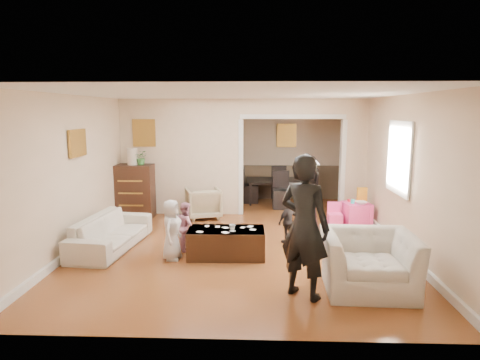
{
  "coord_description": "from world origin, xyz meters",
  "views": [
    {
      "loc": [
        0.29,
        -7.39,
        2.33
      ],
      "look_at": [
        0.0,
        0.2,
        1.05
      ],
      "focal_mm": 30.68,
      "sensor_mm": 36.0,
      "label": 1
    }
  ],
  "objects_px": {
    "coffee_table": "(226,243)",
    "adult_person": "(304,227)",
    "table_lamp": "(132,156)",
    "dining_table": "(280,191)",
    "child_kneel_a": "(172,230)",
    "dresser": "(134,191)",
    "play_table": "(356,214)",
    "armchair_back": "(203,203)",
    "coffee_cup": "(232,227)",
    "child_toddler": "(288,221)",
    "armchair_front": "(368,262)",
    "sofa": "(111,232)",
    "cyan_cup": "(353,201)",
    "child_kneel_b": "(186,226)"
  },
  "relations": [
    {
      "from": "play_table",
      "to": "dining_table",
      "type": "distance_m",
      "value": 2.59
    },
    {
      "from": "sofa",
      "to": "dining_table",
      "type": "bearing_deg",
      "value": -33.97
    },
    {
      "from": "dining_table",
      "to": "table_lamp",
      "type": "bearing_deg",
      "value": -156.84
    },
    {
      "from": "dining_table",
      "to": "child_kneel_a",
      "type": "distance_m",
      "value": 4.62
    },
    {
      "from": "coffee_cup",
      "to": "dining_table",
      "type": "relative_size",
      "value": 0.06
    },
    {
      "from": "armchair_back",
      "to": "child_toddler",
      "type": "bearing_deg",
      "value": 118.16
    },
    {
      "from": "dresser",
      "to": "coffee_cup",
      "type": "height_order",
      "value": "dresser"
    },
    {
      "from": "adult_person",
      "to": "sofa",
      "type": "bearing_deg",
      "value": 6.67
    },
    {
      "from": "coffee_cup",
      "to": "child_kneel_a",
      "type": "relative_size",
      "value": 0.1
    },
    {
      "from": "cyan_cup",
      "to": "coffee_table",
      "type": "bearing_deg",
      "value": -142.91
    },
    {
      "from": "coffee_cup",
      "to": "child_kneel_b",
      "type": "distance_m",
      "value": 0.88
    },
    {
      "from": "armchair_back",
      "to": "dining_table",
      "type": "height_order",
      "value": "armchair_back"
    },
    {
      "from": "adult_person",
      "to": "child_kneel_a",
      "type": "relative_size",
      "value": 1.89
    },
    {
      "from": "table_lamp",
      "to": "armchair_front",
      "type": "bearing_deg",
      "value": -40.96
    },
    {
      "from": "table_lamp",
      "to": "child_toddler",
      "type": "relative_size",
      "value": 0.46
    },
    {
      "from": "coffee_table",
      "to": "child_kneel_b",
      "type": "bearing_deg",
      "value": 156.8
    },
    {
      "from": "dresser",
      "to": "table_lamp",
      "type": "xyz_separation_m",
      "value": [
        0.0,
        0.0,
        0.77
      ]
    },
    {
      "from": "armchair_front",
      "to": "dresser",
      "type": "xyz_separation_m",
      "value": [
        -4.17,
        3.62,
        0.21
      ]
    },
    {
      "from": "armchair_back",
      "to": "table_lamp",
      "type": "relative_size",
      "value": 2.03
    },
    {
      "from": "table_lamp",
      "to": "play_table",
      "type": "xyz_separation_m",
      "value": [
        4.75,
        -0.55,
        -1.11
      ]
    },
    {
      "from": "coffee_cup",
      "to": "play_table",
      "type": "height_order",
      "value": "coffee_cup"
    },
    {
      "from": "table_lamp",
      "to": "child_kneel_a",
      "type": "bearing_deg",
      "value": -62.14
    },
    {
      "from": "table_lamp",
      "to": "play_table",
      "type": "relative_size",
      "value": 0.71
    },
    {
      "from": "table_lamp",
      "to": "coffee_cup",
      "type": "distance_m",
      "value": 3.5
    },
    {
      "from": "dresser",
      "to": "cyan_cup",
      "type": "xyz_separation_m",
      "value": [
        4.65,
        -0.6,
        -0.06
      ]
    },
    {
      "from": "child_kneel_b",
      "to": "armchair_front",
      "type": "bearing_deg",
      "value": -140.99
    },
    {
      "from": "armchair_back",
      "to": "coffee_cup",
      "type": "height_order",
      "value": "armchair_back"
    },
    {
      "from": "armchair_back",
      "to": "dresser",
      "type": "bearing_deg",
      "value": -17.77
    },
    {
      "from": "dining_table",
      "to": "child_kneel_a",
      "type": "bearing_deg",
      "value": -117.56
    },
    {
      "from": "dresser",
      "to": "adult_person",
      "type": "distance_m",
      "value": 5.06
    },
    {
      "from": "play_table",
      "to": "child_kneel_a",
      "type": "bearing_deg",
      "value": -148.91
    },
    {
      "from": "armchair_front",
      "to": "dresser",
      "type": "bearing_deg",
      "value": 141.08
    },
    {
      "from": "armchair_back",
      "to": "coffee_table",
      "type": "xyz_separation_m",
      "value": [
        0.68,
        -2.43,
        -0.1
      ]
    },
    {
      "from": "table_lamp",
      "to": "play_table",
      "type": "distance_m",
      "value": 4.91
    },
    {
      "from": "coffee_table",
      "to": "play_table",
      "type": "height_order",
      "value": "play_table"
    },
    {
      "from": "armchair_back",
      "to": "dresser",
      "type": "height_order",
      "value": "dresser"
    },
    {
      "from": "cyan_cup",
      "to": "table_lamp",
      "type": "bearing_deg",
      "value": 172.71
    },
    {
      "from": "coffee_table",
      "to": "cyan_cup",
      "type": "distance_m",
      "value": 3.07
    },
    {
      "from": "adult_person",
      "to": "child_kneel_a",
      "type": "distance_m",
      "value": 2.33
    },
    {
      "from": "dining_table",
      "to": "child_kneel_a",
      "type": "relative_size",
      "value": 1.76
    },
    {
      "from": "sofa",
      "to": "cyan_cup",
      "type": "distance_m",
      "value": 4.69
    },
    {
      "from": "adult_person",
      "to": "dresser",
      "type": "bearing_deg",
      "value": -13.1
    },
    {
      "from": "armchair_back",
      "to": "coffee_cup",
      "type": "xyz_separation_m",
      "value": [
        0.78,
        -2.48,
        0.17
      ]
    },
    {
      "from": "sofa",
      "to": "play_table",
      "type": "bearing_deg",
      "value": -65.24
    },
    {
      "from": "child_kneel_a",
      "to": "armchair_back",
      "type": "bearing_deg",
      "value": 4.51
    },
    {
      "from": "dresser",
      "to": "dining_table",
      "type": "relative_size",
      "value": 0.69
    },
    {
      "from": "table_lamp",
      "to": "adult_person",
      "type": "bearing_deg",
      "value": -49.32
    },
    {
      "from": "dresser",
      "to": "play_table",
      "type": "height_order",
      "value": "dresser"
    },
    {
      "from": "coffee_table",
      "to": "adult_person",
      "type": "relative_size",
      "value": 0.67
    },
    {
      "from": "sofa",
      "to": "armchair_front",
      "type": "bearing_deg",
      "value": -105.14
    }
  ]
}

